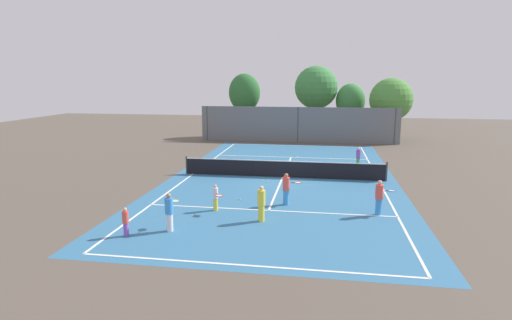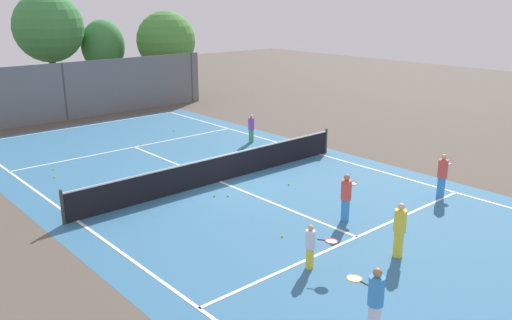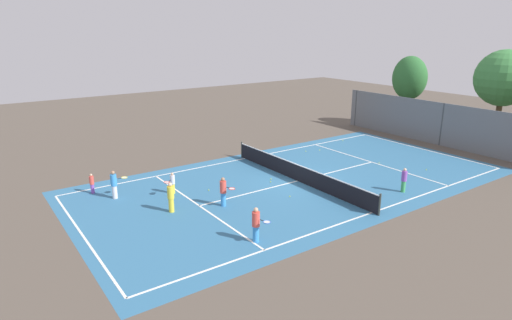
% 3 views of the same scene
% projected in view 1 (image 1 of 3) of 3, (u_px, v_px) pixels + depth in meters
% --- Properties ---
extents(ground_plane, '(80.00, 80.00, 0.00)m').
position_uv_depth(ground_plane, '(283.00, 177.00, 24.69)').
color(ground_plane, brown).
extents(court_surface, '(13.00, 25.00, 0.01)m').
position_uv_depth(court_surface, '(283.00, 177.00, 24.69)').
color(court_surface, teal).
rests_on(court_surface, ground_plane).
extents(tennis_net, '(11.90, 0.10, 1.10)m').
position_uv_depth(tennis_net, '(283.00, 169.00, 24.59)').
color(tennis_net, '#333833').
rests_on(tennis_net, ground_plane).
extents(perimeter_fence, '(18.00, 0.12, 3.20)m').
position_uv_depth(perimeter_fence, '(298.00, 125.00, 37.94)').
color(perimeter_fence, slate).
rests_on(perimeter_fence, ground_plane).
extents(tree_0, '(3.98, 3.98, 5.80)m').
position_uv_depth(tree_0, '(391.00, 100.00, 38.96)').
color(tree_0, brown).
rests_on(tree_0, ground_plane).
extents(tree_1, '(3.13, 2.56, 6.21)m').
position_uv_depth(tree_1, '(244.00, 93.00, 41.47)').
color(tree_1, brown).
rests_on(tree_1, ground_plane).
extents(tree_2, '(4.31, 4.31, 6.99)m').
position_uv_depth(tree_2, '(316.00, 88.00, 42.16)').
color(tree_2, brown).
rests_on(tree_2, ground_plane).
extents(tree_3, '(2.89, 2.63, 5.25)m').
position_uv_depth(tree_3, '(350.00, 101.00, 41.68)').
color(tree_3, brown).
rests_on(tree_3, ground_plane).
extents(player_0, '(0.29, 0.29, 1.35)m').
position_uv_depth(player_0, '(358.00, 157.00, 27.25)').
color(player_0, '#3FA559').
rests_on(player_0, ground_plane).
extents(player_1, '(0.90, 0.56, 1.49)m').
position_uv_depth(player_1, '(286.00, 188.00, 19.21)').
color(player_1, '#388CD8').
rests_on(player_1, ground_plane).
extents(player_2, '(0.32, 0.32, 1.49)m').
position_uv_depth(player_2, '(261.00, 203.00, 16.97)').
color(player_2, yellow).
rests_on(player_2, ground_plane).
extents(player_3, '(0.23, 0.23, 1.10)m').
position_uv_depth(player_3, '(126.00, 222.00, 15.40)').
color(player_3, purple).
rests_on(player_3, ground_plane).
extents(player_4, '(0.63, 0.80, 1.17)m').
position_uv_depth(player_4, '(216.00, 197.00, 18.38)').
color(player_4, yellow).
rests_on(player_4, ground_plane).
extents(player_5, '(0.35, 0.89, 1.50)m').
position_uv_depth(player_5, '(169.00, 211.00, 15.88)').
color(player_5, silver).
rests_on(player_5, ground_plane).
extents(player_6, '(0.91, 0.53, 1.53)m').
position_uv_depth(player_6, '(379.00, 197.00, 17.74)').
color(player_6, '#388CD8').
rests_on(player_6, ground_plane).
extents(tennis_ball_0, '(0.07, 0.07, 0.07)m').
position_uv_depth(tennis_ball_0, '(333.00, 155.00, 31.82)').
color(tennis_ball_0, '#CCE533').
rests_on(tennis_ball_0, ground_plane).
extents(tennis_ball_1, '(0.07, 0.07, 0.07)m').
position_uv_depth(tennis_ball_1, '(235.00, 157.00, 30.68)').
color(tennis_ball_1, '#CCE533').
rests_on(tennis_ball_1, ground_plane).
extents(tennis_ball_2, '(0.07, 0.07, 0.07)m').
position_uv_depth(tennis_ball_2, '(297.00, 157.00, 30.98)').
color(tennis_ball_2, '#CCE533').
rests_on(tennis_ball_2, ground_plane).
extents(tennis_ball_3, '(0.07, 0.07, 0.07)m').
position_uv_depth(tennis_ball_3, '(267.00, 182.00, 23.42)').
color(tennis_ball_3, '#CCE533').
rests_on(tennis_ball_3, ground_plane).
extents(tennis_ball_4, '(0.07, 0.07, 0.07)m').
position_uv_depth(tennis_ball_4, '(262.00, 180.00, 23.77)').
color(tennis_ball_4, '#CCE533').
rests_on(tennis_ball_4, ground_plane).
extents(tennis_ball_5, '(0.07, 0.07, 0.07)m').
position_uv_depth(tennis_ball_5, '(310.00, 186.00, 22.52)').
color(tennis_ball_5, '#CCE533').
rests_on(tennis_ball_5, ground_plane).
extents(tennis_ball_6, '(0.07, 0.07, 0.07)m').
position_uv_depth(tennis_ball_6, '(240.00, 199.00, 20.10)').
color(tennis_ball_6, '#CCE533').
rests_on(tennis_ball_6, ground_plane).
extents(tennis_ball_7, '(0.07, 0.07, 0.07)m').
position_uv_depth(tennis_ball_7, '(227.00, 160.00, 29.76)').
color(tennis_ball_7, '#CCE533').
rests_on(tennis_ball_7, ground_plane).
extents(tennis_ball_8, '(0.07, 0.07, 0.07)m').
position_uv_depth(tennis_ball_8, '(231.00, 149.00, 34.23)').
color(tennis_ball_8, '#CCE533').
rests_on(tennis_ball_8, ground_plane).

